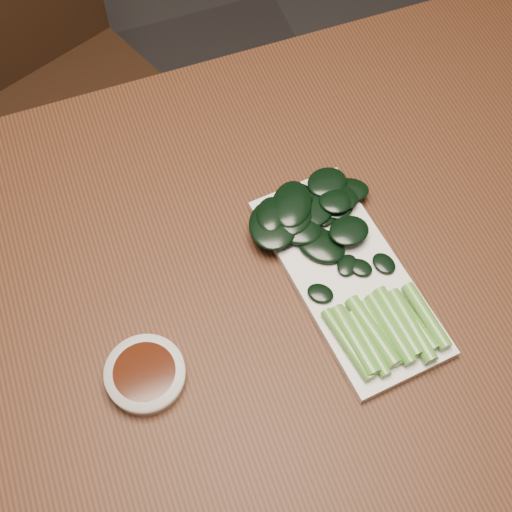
% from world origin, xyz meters
% --- Properties ---
extents(ground, '(6.00, 6.00, 0.00)m').
position_xyz_m(ground, '(0.00, 0.00, 0.00)').
color(ground, '#2D2A2A').
rests_on(ground, ground).
extents(table, '(1.40, 0.80, 0.75)m').
position_xyz_m(table, '(0.00, 0.00, 0.68)').
color(table, '#412212').
rests_on(table, ground).
extents(chair_far, '(0.51, 0.51, 0.89)m').
position_xyz_m(chair_far, '(-0.18, 0.70, 0.49)').
color(chair_far, black).
rests_on(chair_far, ground).
extents(sauce_bowl, '(0.10, 0.10, 0.03)m').
position_xyz_m(sauce_bowl, '(-0.17, -0.08, 0.76)').
color(sauce_bowl, silver).
rests_on(sauce_bowl, table).
extents(serving_plate, '(0.17, 0.33, 0.01)m').
position_xyz_m(serving_plate, '(0.12, -0.04, 0.76)').
color(serving_plate, silver).
rests_on(serving_plate, table).
extents(gai_lan, '(0.20, 0.32, 0.03)m').
position_xyz_m(gai_lan, '(0.11, -0.01, 0.78)').
color(gai_lan, '#559332').
rests_on(gai_lan, serving_plate).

